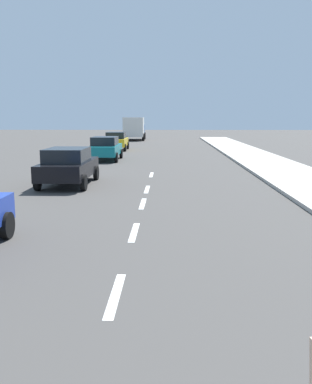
{
  "coord_description": "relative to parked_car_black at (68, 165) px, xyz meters",
  "views": [
    {
      "loc": [
        0.85,
        2.83,
        2.84
      ],
      "look_at": [
        0.56,
        12.76,
        1.1
      ],
      "focal_mm": 40.03,
      "sensor_mm": 36.0,
      "label": 1
    }
  ],
  "objects": [
    {
      "name": "lane_stripe_5",
      "position": [
        3.38,
        -1.06,
        -0.84
      ],
      "size": [
        0.16,
        1.8,
        0.01
      ],
      "primitive_type": "cube",
      "color": "white",
      "rests_on": "ground"
    },
    {
      "name": "lane_stripe_6",
      "position": [
        3.38,
        3.32,
        -0.84
      ],
      "size": [
        0.16,
        1.8,
        0.01
      ],
      "primitive_type": "cube",
      "color": "white",
      "rests_on": "ground"
    },
    {
      "name": "sidewalk_strip",
      "position": [
        10.28,
        1.33,
        -0.77
      ],
      "size": [
        3.6,
        80.0,
        0.14
      ],
      "primitive_type": "cube",
      "color": "#B2ADA3",
      "rests_on": "ground"
    },
    {
      "name": "lane_stripe_2",
      "position": [
        3.38,
        -11.32,
        -0.84
      ],
      "size": [
        0.16,
        1.8,
        0.01
      ],
      "primitive_type": "cube",
      "color": "white",
      "rests_on": "ground"
    },
    {
      "name": "ground_plane",
      "position": [
        3.38,
        -0.67,
        -0.84
      ],
      "size": [
        160.0,
        160.0,
        0.0
      ],
      "primitive_type": "plane",
      "color": "#423F3D"
    },
    {
      "name": "parked_car_black",
      "position": [
        0.0,
        0.0,
        0.0
      ],
      "size": [
        2.02,
        4.36,
        1.57
      ],
      "rotation": [
        0.0,
        0.0,
        0.0
      ],
      "color": "black",
      "rests_on": "ground"
    },
    {
      "name": "lane_stripe_4",
      "position": [
        3.38,
        -3.91,
        -0.84
      ],
      "size": [
        0.16,
        1.8,
        0.01
      ],
      "primitive_type": "cube",
      "color": "white",
      "rests_on": "ground"
    },
    {
      "name": "delivery_truck",
      "position": [
        -0.07,
        35.84,
        0.66
      ],
      "size": [
        2.78,
        6.29,
        2.8
      ],
      "rotation": [
        0.0,
        0.0,
        0.02
      ],
      "color": "#23478C",
      "rests_on": "ground"
    },
    {
      "name": "parked_car_yellow",
      "position": [
        -0.31,
        19.36,
        -0.0
      ],
      "size": [
        1.96,
        4.17,
        1.57
      ],
      "rotation": [
        0.0,
        0.0,
        0.01
      ],
      "color": "gold",
      "rests_on": "ground"
    },
    {
      "name": "lane_stripe_3",
      "position": [
        3.38,
        -7.49,
        -0.84
      ],
      "size": [
        0.16,
        1.8,
        0.01
      ],
      "primitive_type": "cube",
      "color": "white",
      "rests_on": "ground"
    },
    {
      "name": "parked_car_teal",
      "position": [
        0.03,
        10.46,
        -0.0
      ],
      "size": [
        1.96,
        4.22,
        1.57
      ],
      "rotation": [
        0.0,
        0.0,
        0.0
      ],
      "color": "#14727A",
      "rests_on": "ground"
    }
  ]
}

